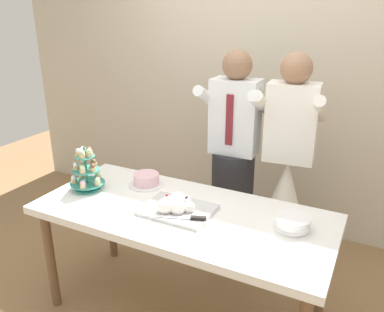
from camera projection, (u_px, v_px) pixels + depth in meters
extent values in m
plane|color=olive|center=(183.00, 312.00, 2.63)|extent=(8.00, 8.00, 0.00)
cube|color=beige|center=(263.00, 67.00, 3.35)|extent=(5.20, 0.10, 2.90)
cube|color=white|center=(182.00, 214.00, 2.37)|extent=(1.80, 0.80, 0.05)
cylinder|color=brown|center=(51.00, 259.00, 2.59)|extent=(0.06, 0.06, 0.72)
cylinder|color=brown|center=(111.00, 216.00, 3.12)|extent=(0.06, 0.06, 0.72)
cylinder|color=brown|center=(323.00, 276.00, 2.42)|extent=(0.06, 0.06, 0.72)
cylinder|color=teal|center=(88.00, 188.00, 2.64)|extent=(0.17, 0.17, 0.01)
cylinder|color=teal|center=(86.00, 168.00, 2.59)|extent=(0.01, 0.01, 0.31)
cylinder|color=teal|center=(88.00, 183.00, 2.62)|extent=(0.23, 0.23, 0.01)
cylinder|color=#D1B784|center=(97.00, 183.00, 2.58)|extent=(0.04, 0.04, 0.03)
sphere|color=beige|center=(97.00, 180.00, 2.57)|extent=(0.04, 0.04, 0.04)
cylinder|color=#D1B784|center=(98.00, 177.00, 2.68)|extent=(0.04, 0.04, 0.03)
sphere|color=beige|center=(98.00, 173.00, 2.67)|extent=(0.04, 0.04, 0.04)
cylinder|color=#D1B784|center=(83.00, 176.00, 2.69)|extent=(0.04, 0.04, 0.03)
sphere|color=#EAB7C6|center=(83.00, 173.00, 2.68)|extent=(0.04, 0.04, 0.04)
cylinder|color=#D1B784|center=(74.00, 181.00, 2.61)|extent=(0.04, 0.04, 0.03)
sphere|color=white|center=(74.00, 178.00, 2.61)|extent=(0.04, 0.04, 0.04)
cylinder|color=#D1B784|center=(83.00, 186.00, 2.54)|extent=(0.04, 0.04, 0.03)
sphere|color=#EAB7C6|center=(83.00, 183.00, 2.53)|extent=(0.04, 0.04, 0.04)
cylinder|color=teal|center=(86.00, 170.00, 2.59)|extent=(0.18, 0.18, 0.01)
cylinder|color=#D1B784|center=(93.00, 169.00, 2.56)|extent=(0.04, 0.04, 0.03)
sphere|color=brown|center=(93.00, 166.00, 2.55)|extent=(0.04, 0.04, 0.04)
cylinder|color=#D1B784|center=(94.00, 165.00, 2.63)|extent=(0.04, 0.04, 0.03)
sphere|color=brown|center=(94.00, 162.00, 2.62)|extent=(0.04, 0.04, 0.04)
cylinder|color=#D1B784|center=(84.00, 164.00, 2.64)|extent=(0.04, 0.04, 0.03)
sphere|color=white|center=(83.00, 161.00, 2.63)|extent=(0.04, 0.04, 0.04)
cylinder|color=#D1B784|center=(76.00, 168.00, 2.58)|extent=(0.04, 0.04, 0.03)
sphere|color=white|center=(76.00, 164.00, 2.57)|extent=(0.04, 0.04, 0.04)
cylinder|color=#D1B784|center=(83.00, 171.00, 2.53)|extent=(0.04, 0.04, 0.03)
sphere|color=beige|center=(82.00, 168.00, 2.52)|extent=(0.04, 0.04, 0.04)
cylinder|color=teal|center=(85.00, 156.00, 2.56)|extent=(0.13, 0.13, 0.01)
cylinder|color=#D1B784|center=(89.00, 155.00, 2.54)|extent=(0.04, 0.04, 0.03)
sphere|color=beige|center=(89.00, 151.00, 2.53)|extent=(0.04, 0.04, 0.04)
cylinder|color=#D1B784|center=(90.00, 153.00, 2.58)|extent=(0.04, 0.04, 0.03)
sphere|color=brown|center=(89.00, 149.00, 2.57)|extent=(0.04, 0.04, 0.04)
cylinder|color=#D1B784|center=(83.00, 152.00, 2.58)|extent=(0.04, 0.04, 0.03)
sphere|color=white|center=(83.00, 149.00, 2.57)|extent=(0.04, 0.04, 0.04)
cylinder|color=#D1B784|center=(79.00, 154.00, 2.55)|extent=(0.04, 0.04, 0.03)
sphere|color=white|center=(78.00, 151.00, 2.54)|extent=(0.04, 0.04, 0.04)
cylinder|color=#D1B784|center=(82.00, 156.00, 2.52)|extent=(0.04, 0.04, 0.03)
sphere|color=beige|center=(82.00, 153.00, 2.51)|extent=(0.04, 0.04, 0.04)
cube|color=silver|center=(177.00, 210.00, 2.34)|extent=(0.42, 0.31, 0.02)
sphere|color=white|center=(189.00, 207.00, 2.30)|extent=(0.07, 0.07, 0.07)
sphere|color=white|center=(185.00, 202.00, 2.35)|extent=(0.08, 0.08, 0.08)
sphere|color=white|center=(177.00, 200.00, 2.38)|extent=(0.07, 0.07, 0.07)
sphere|color=white|center=(168.00, 202.00, 2.35)|extent=(0.08, 0.08, 0.08)
sphere|color=white|center=(165.00, 207.00, 2.28)|extent=(0.10, 0.10, 0.10)
sphere|color=white|center=(178.00, 207.00, 2.28)|extent=(0.10, 0.10, 0.10)
sphere|color=white|center=(177.00, 201.00, 2.32)|extent=(0.11, 0.11, 0.11)
sphere|color=#2D1938|center=(176.00, 197.00, 2.31)|extent=(0.02, 0.02, 0.02)
sphere|color=#B21923|center=(177.00, 196.00, 2.31)|extent=(0.02, 0.02, 0.02)
sphere|color=#B21923|center=(167.00, 195.00, 2.29)|extent=(0.02, 0.02, 0.02)
sphere|color=#2D1938|center=(187.00, 197.00, 2.30)|extent=(0.02, 0.02, 0.02)
cube|color=silver|center=(172.00, 217.00, 2.23)|extent=(0.22, 0.10, 0.00)
cube|color=black|center=(198.00, 218.00, 2.21)|extent=(0.09, 0.05, 0.02)
cylinder|color=white|center=(291.00, 227.00, 2.17)|extent=(0.19, 0.19, 0.01)
cylinder|color=white|center=(292.00, 226.00, 2.16)|extent=(0.19, 0.19, 0.01)
cylinder|color=white|center=(292.00, 224.00, 2.16)|extent=(0.19, 0.19, 0.01)
cylinder|color=white|center=(292.00, 222.00, 2.15)|extent=(0.19, 0.19, 0.01)
cylinder|color=white|center=(292.00, 221.00, 2.15)|extent=(0.19, 0.19, 0.01)
cylinder|color=white|center=(293.00, 219.00, 2.14)|extent=(0.19, 0.19, 0.01)
cylinder|color=white|center=(293.00, 217.00, 2.14)|extent=(0.19, 0.19, 0.01)
cylinder|color=white|center=(146.00, 184.00, 2.70)|extent=(0.24, 0.24, 0.01)
cylinder|color=#EAB7C6|center=(146.00, 179.00, 2.68)|extent=(0.18, 0.18, 0.07)
cylinder|color=#232328|center=(232.00, 207.00, 3.06)|extent=(0.32, 0.32, 0.92)
cube|color=white|center=(235.00, 117.00, 2.80)|extent=(0.34, 0.21, 0.54)
sphere|color=#8C664C|center=(237.00, 65.00, 2.67)|extent=(0.21, 0.21, 0.21)
cylinder|color=white|center=(211.00, 99.00, 2.84)|extent=(0.09, 0.49, 0.28)
cylinder|color=white|center=(262.00, 105.00, 2.69)|extent=(0.09, 0.49, 0.28)
cube|color=maroon|center=(229.00, 120.00, 2.71)|extent=(0.05, 0.01, 0.36)
cone|color=white|center=(283.00, 217.00, 2.91)|extent=(0.56, 0.56, 0.92)
cube|color=white|center=(291.00, 123.00, 2.65)|extent=(0.36, 0.23, 0.54)
sphere|color=#997054|center=(296.00, 68.00, 2.53)|extent=(0.21, 0.21, 0.21)
cylinder|color=white|center=(263.00, 105.00, 2.69)|extent=(0.12, 0.49, 0.28)
cylinder|color=white|center=(321.00, 110.00, 2.56)|extent=(0.12, 0.49, 0.28)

